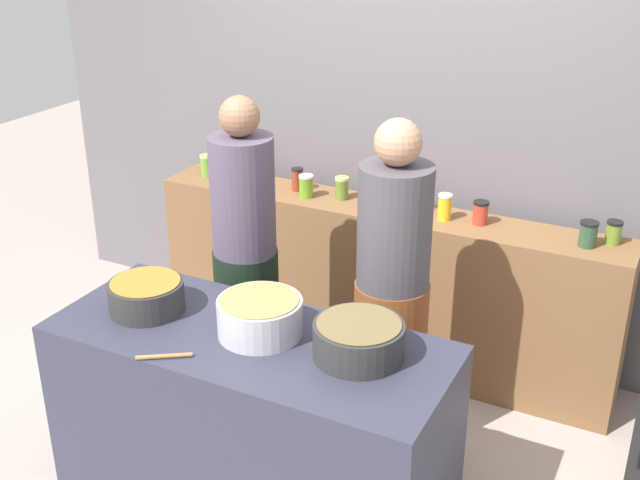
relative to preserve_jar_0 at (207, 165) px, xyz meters
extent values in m
plane|color=#A09289|center=(1.16, -1.11, -1.02)|extent=(12.00, 12.00, 0.00)
cube|color=#615D62|center=(1.16, 0.34, 0.48)|extent=(4.80, 0.12, 3.00)
cube|color=brown|center=(1.16, -0.01, -0.54)|extent=(2.70, 0.36, 0.95)
cube|color=#2F3142|center=(1.16, -1.41, -0.58)|extent=(1.70, 0.70, 0.87)
cylinder|color=#659932|center=(0.00, 0.00, -0.01)|extent=(0.08, 0.08, 0.12)
cylinder|color=#D6C666|center=(0.00, 0.00, 0.06)|extent=(0.08, 0.08, 0.01)
cylinder|color=brown|center=(0.12, 0.06, -0.01)|extent=(0.08, 0.08, 0.12)
cylinder|color=silver|center=(0.12, 0.06, 0.06)|extent=(0.08, 0.08, 0.01)
cylinder|color=brown|center=(0.28, -0.02, -0.01)|extent=(0.08, 0.08, 0.11)
cylinder|color=black|center=(0.28, -0.02, 0.05)|extent=(0.09, 0.09, 0.01)
cylinder|color=maroon|center=(0.61, 0.02, 0.00)|extent=(0.07, 0.07, 0.12)
cylinder|color=black|center=(0.61, 0.02, 0.06)|extent=(0.07, 0.07, 0.01)
cylinder|color=#669923|center=(0.71, -0.05, -0.01)|extent=(0.08, 0.08, 0.12)
cylinder|color=silver|center=(0.71, -0.05, 0.06)|extent=(0.08, 0.08, 0.01)
cylinder|color=olive|center=(0.90, 0.01, -0.01)|extent=(0.07, 0.07, 0.11)
cylinder|color=#D6C666|center=(0.90, 0.01, 0.05)|extent=(0.08, 0.08, 0.02)
cylinder|color=brown|center=(1.15, -0.01, -0.01)|extent=(0.08, 0.08, 0.11)
cylinder|color=#D6C666|center=(1.15, -0.01, 0.05)|extent=(0.09, 0.09, 0.01)
cylinder|color=#9A3417|center=(1.26, -0.05, -0.01)|extent=(0.07, 0.07, 0.11)
cylinder|color=silver|center=(1.26, -0.05, 0.05)|extent=(0.07, 0.07, 0.01)
cylinder|color=gold|center=(1.36, 0.06, -0.02)|extent=(0.07, 0.07, 0.09)
cylinder|color=#D6C666|center=(1.36, 0.06, 0.04)|extent=(0.08, 0.08, 0.02)
cylinder|color=yellow|center=(1.52, -0.02, 0.00)|extent=(0.07, 0.07, 0.13)
cylinder|color=silver|center=(1.52, -0.02, 0.07)|extent=(0.08, 0.08, 0.01)
cylinder|color=#B53625|center=(1.71, 0.01, -0.01)|extent=(0.08, 0.08, 0.11)
cylinder|color=black|center=(1.71, 0.01, 0.05)|extent=(0.08, 0.08, 0.01)
cylinder|color=#2C4B33|center=(2.26, -0.03, -0.01)|extent=(0.09, 0.09, 0.12)
cylinder|color=black|center=(2.26, -0.03, 0.06)|extent=(0.09, 0.09, 0.01)
cylinder|color=olive|center=(2.36, 0.06, -0.01)|extent=(0.07, 0.07, 0.10)
cylinder|color=black|center=(2.36, 0.06, 0.05)|extent=(0.08, 0.08, 0.01)
cylinder|color=#2D2D2D|center=(0.65, -1.42, -0.08)|extent=(0.33, 0.33, 0.13)
cylinder|color=#AD6A27|center=(0.65, -1.42, -0.01)|extent=(0.30, 0.30, 0.00)
cylinder|color=#B7B7BC|center=(1.19, -1.37, -0.06)|extent=(0.35, 0.35, 0.16)
cylinder|color=#AC9449|center=(1.19, -1.37, 0.02)|extent=(0.32, 0.32, 0.00)
cylinder|color=#2D2D2D|center=(1.62, -1.34, -0.07)|extent=(0.36, 0.36, 0.14)
cylinder|color=brown|center=(1.62, -1.34, 0.00)|extent=(0.33, 0.33, 0.00)
cylinder|color=#9E703D|center=(0.95, -1.70, -0.13)|extent=(0.19, 0.14, 0.02)
cylinder|color=black|center=(0.78, -0.82, -0.55)|extent=(0.32, 0.32, 0.94)
cylinder|color=#504657|center=(0.78, -0.82, 0.21)|extent=(0.31, 0.31, 0.58)
sphere|color=#8C6047|center=(0.78, -0.82, 0.60)|extent=(0.19, 0.19, 0.19)
cylinder|color=brown|center=(1.54, -0.78, -0.56)|extent=(0.34, 0.34, 0.92)
cylinder|color=#484349|center=(1.54, -0.78, 0.18)|extent=(0.33, 0.33, 0.56)
sphere|color=tan|center=(1.54, -0.78, 0.57)|extent=(0.21, 0.21, 0.21)
camera|label=1|loc=(2.69, -3.79, 1.54)|focal=44.52mm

